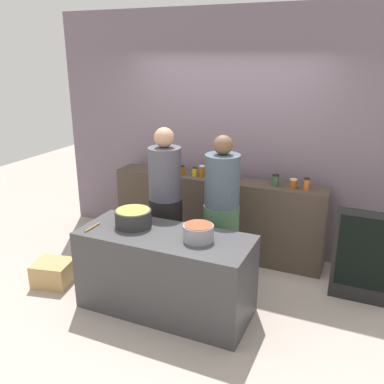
% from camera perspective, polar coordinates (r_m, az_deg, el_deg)
% --- Properties ---
extents(ground, '(12.00, 12.00, 0.00)m').
position_cam_1_polar(ground, '(4.67, -1.80, -13.59)').
color(ground, '#AB9C92').
extents(storefront_wall, '(4.80, 0.12, 3.00)m').
position_cam_1_polar(storefront_wall, '(5.39, 4.81, 7.96)').
color(storefront_wall, slate).
rests_on(storefront_wall, ground).
extents(display_shelf, '(2.70, 0.36, 1.00)m').
position_cam_1_polar(display_shelf, '(5.35, 3.27, -3.25)').
color(display_shelf, '#45382D').
rests_on(display_shelf, ground).
extents(prep_table, '(1.70, 0.70, 0.82)m').
position_cam_1_polar(prep_table, '(4.23, -3.65, -10.83)').
color(prep_table, '#3B3A3C').
rests_on(prep_table, ground).
extents(preserve_jar_0, '(0.07, 0.07, 0.11)m').
position_cam_1_polar(preserve_jar_0, '(5.57, -4.93, 3.67)').
color(preserve_jar_0, orange).
rests_on(preserve_jar_0, display_shelf).
extents(preserve_jar_1, '(0.07, 0.07, 0.13)m').
position_cam_1_polar(preserve_jar_1, '(5.29, -1.35, 2.98)').
color(preserve_jar_1, '#8D430B').
rests_on(preserve_jar_1, display_shelf).
extents(preserve_jar_2, '(0.07, 0.07, 0.11)m').
position_cam_1_polar(preserve_jar_2, '(5.25, 0.37, 2.80)').
color(preserve_jar_2, gold).
rests_on(preserve_jar_2, display_shelf).
extents(preserve_jar_3, '(0.07, 0.07, 0.15)m').
position_cam_1_polar(preserve_jar_3, '(5.20, 1.35, 2.83)').
color(preserve_jar_3, '#954D0D').
rests_on(preserve_jar_3, display_shelf).
extents(preserve_jar_4, '(0.09, 0.09, 0.13)m').
position_cam_1_polar(preserve_jar_4, '(5.11, 4.03, 2.39)').
color(preserve_jar_4, brown).
rests_on(preserve_jar_4, display_shelf).
extents(preserve_jar_5, '(0.09, 0.09, 0.15)m').
position_cam_1_polar(preserve_jar_5, '(5.09, 5.67, 2.38)').
color(preserve_jar_5, red).
rests_on(preserve_jar_5, display_shelf).
extents(preserve_jar_6, '(0.08, 0.08, 0.14)m').
position_cam_1_polar(preserve_jar_6, '(4.94, 11.27, 1.59)').
color(preserve_jar_6, '#375637').
rests_on(preserve_jar_6, display_shelf).
extents(preserve_jar_7, '(0.08, 0.08, 0.11)m').
position_cam_1_polar(preserve_jar_7, '(4.90, 13.59, 1.10)').
color(preserve_jar_7, '#924718').
rests_on(preserve_jar_7, display_shelf).
extents(preserve_jar_8, '(0.07, 0.07, 0.13)m').
position_cam_1_polar(preserve_jar_8, '(4.89, 15.31, 1.08)').
color(preserve_jar_8, '#D0601A').
rests_on(preserve_jar_8, display_shelf).
extents(cooking_pot_left, '(0.36, 0.36, 0.17)m').
position_cam_1_polar(cooking_pot_left, '(4.23, -7.98, -3.51)').
color(cooking_pot_left, '#2D2D2D').
rests_on(cooking_pot_left, prep_table).
extents(cooking_pot_center, '(0.28, 0.28, 0.16)m').
position_cam_1_polar(cooking_pot_center, '(3.89, 0.87, -5.52)').
color(cooking_pot_center, gray).
rests_on(cooking_pot_center, prep_table).
extents(wooden_spoon, '(0.02, 0.23, 0.02)m').
position_cam_1_polar(wooden_spoon, '(4.28, -13.38, -4.69)').
color(wooden_spoon, '#9E703D').
rests_on(wooden_spoon, prep_table).
extents(cook_with_tongs, '(0.37, 0.37, 1.73)m').
position_cam_1_polar(cook_with_tongs, '(4.71, -3.59, -2.66)').
color(cook_with_tongs, black).
rests_on(cook_with_tongs, ground).
extents(cook_in_cap, '(0.39, 0.39, 1.68)m').
position_cam_1_polar(cook_in_cap, '(4.57, 4.01, -3.72)').
color(cook_in_cap, '#406445').
rests_on(cook_in_cap, ground).
extents(bread_crate, '(0.46, 0.43, 0.26)m').
position_cam_1_polar(bread_crate, '(5.03, -18.32, -10.37)').
color(bread_crate, tan).
rests_on(bread_crate, ground).
extents(chalkboard_sign, '(0.58, 0.05, 1.01)m').
position_cam_1_polar(chalkboard_sign, '(4.62, 22.12, -8.21)').
color(chalkboard_sign, black).
rests_on(chalkboard_sign, ground).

